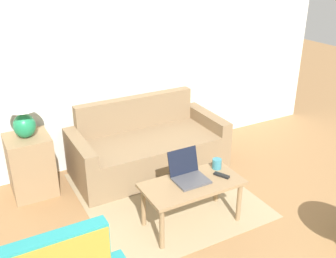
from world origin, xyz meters
TOP-DOWN VIEW (x-y plane):
  - wall_back at (-0.00, 3.59)m, footprint 6.66×0.06m
  - rug at (0.47, 2.55)m, footprint 1.65×1.80m
  - couch at (0.56, 3.16)m, footprint 1.74×0.82m
  - side_table at (-0.72, 3.27)m, footprint 0.43×0.43m
  - table_lamp at (-0.72, 3.27)m, footprint 0.33×0.33m
  - coffee_table at (0.47, 2.01)m, footprint 0.92×0.46m
  - laptop at (0.47, 2.09)m, footprint 0.30×0.31m
  - cup_navy at (0.81, 2.12)m, footprint 0.09×0.09m
  - tv_remote at (0.77, 1.97)m, footprint 0.11×0.15m

SIDE VIEW (x-z plane):
  - rug at x=0.47m, z-range 0.00..0.01m
  - couch at x=0.56m, z-range -0.15..0.66m
  - side_table at x=-0.72m, z-range 0.00..0.65m
  - coffee_table at x=0.47m, z-range 0.16..0.60m
  - tv_remote at x=0.77m, z-range 0.44..0.46m
  - cup_navy at x=0.81m, z-range 0.44..0.54m
  - laptop at x=0.47m, z-range 0.37..0.63m
  - table_lamp at x=-0.72m, z-range 0.70..1.19m
  - wall_back at x=0.00m, z-range 0.01..2.61m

